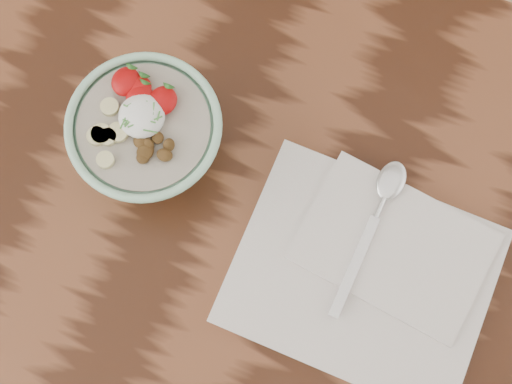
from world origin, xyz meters
The scene contains 4 objects.
table centered at (0.00, 0.00, 65.70)cm, with size 160.00×90.00×75.00cm.
breakfast_bowl centered at (-4.76, 10.09, 80.89)cm, with size 17.17×17.17×11.60cm.
napkin centered at (24.04, 5.99, 75.74)cm, with size 29.12×24.66×1.77cm.
spoon centered at (22.67, 13.71, 77.20)cm, with size 3.55×19.77×1.03cm.
Camera 1 is at (15.90, -8.53, 157.39)cm, focal length 50.00 mm.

